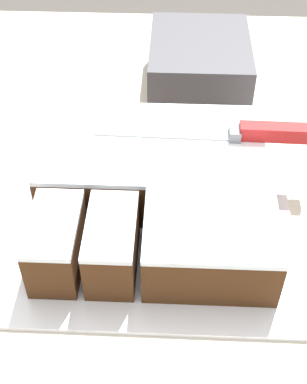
{
  "coord_description": "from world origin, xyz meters",
  "views": [
    {
      "loc": [
        0.03,
        -0.61,
        1.49
      ],
      "look_at": [
        0.0,
        -0.08,
        0.98
      ],
      "focal_mm": 50.0,
      "sensor_mm": 36.0,
      "label": 1
    }
  ],
  "objects_px": {
    "cake": "(157,190)",
    "knife": "(251,133)",
    "cake_board": "(154,213)",
    "storage_box": "(199,64)"
  },
  "relations": [
    {
      "from": "cake_board",
      "to": "storage_box",
      "type": "relative_size",
      "value": 1.84
    },
    {
      "from": "cake_board",
      "to": "storage_box",
      "type": "bearing_deg",
      "value": 78.56
    },
    {
      "from": "knife",
      "to": "storage_box",
      "type": "distance_m",
      "value": 0.27
    },
    {
      "from": "cake_board",
      "to": "knife",
      "type": "bearing_deg",
      "value": 29.74
    },
    {
      "from": "cake_board",
      "to": "storage_box",
      "type": "xyz_separation_m",
      "value": [
        0.07,
        0.34,
        0.04
      ]
    },
    {
      "from": "cake_board",
      "to": "knife",
      "type": "distance_m",
      "value": 0.18
    },
    {
      "from": "cake",
      "to": "cake_board",
      "type": "bearing_deg",
      "value": -136.41
    },
    {
      "from": "cake",
      "to": "storage_box",
      "type": "height_order",
      "value": "storage_box"
    },
    {
      "from": "cake_board",
      "to": "cake",
      "type": "height_order",
      "value": "cake"
    },
    {
      "from": "cake",
      "to": "knife",
      "type": "distance_m",
      "value": 0.16
    }
  ]
}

